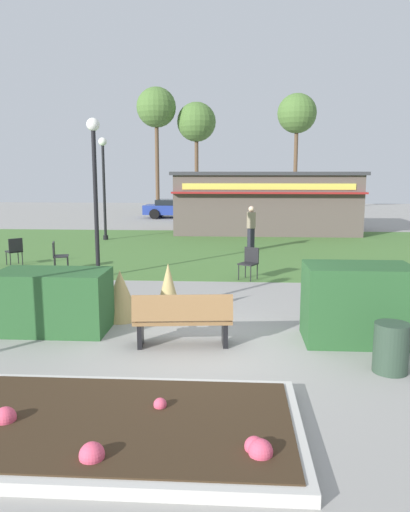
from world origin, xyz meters
name	(u,v)px	position (x,y,z in m)	size (l,w,h in m)	color
ground_plane	(204,348)	(0.00, 0.00, 0.00)	(80.00, 80.00, 0.00)	#999691
lawn_patch	(223,248)	(0.00, 11.26, 0.00)	(36.00, 12.00, 0.01)	#4C7A38
flower_bed	(107,425)	(-0.94, -2.86, 0.09)	(4.53, 2.47, 0.32)	beige
park_bench	(183,320)	(-0.37, 0.07, 0.48)	(1.74, 0.69, 0.95)	olive
hedge_left	(53,301)	(-2.89, 0.77, 0.58)	(2.05, 1.10, 1.16)	#28562B
hedge_right	(357,304)	(2.67, 0.54, 0.69)	(1.84, 1.10, 1.38)	#28562B
ornamental_grass_behind_left	(168,291)	(-0.85, 1.79, 0.57)	(0.59, 0.59, 1.14)	tan
ornamental_grass_behind_right	(120,295)	(-1.81, 1.61, 0.51)	(0.79, 0.79, 1.02)	tan
lamppost_mid	(95,179)	(-3.40, 5.67, 2.78)	(0.36, 0.36, 4.43)	black
lamppost_far	(104,176)	(-5.25, 13.54, 2.78)	(0.36, 0.36, 4.43)	black
trash_bin	(391,348)	(2.86, -0.85, 0.38)	(0.52, 0.52, 0.76)	#2D4233
food_kiosk	(265,202)	(1.96, 17.17, 1.50)	(9.02, 5.06, 2.98)	#594C47
cafe_chair_west	(250,261)	(0.91, 5.66, 0.53)	(0.60, 0.60, 0.89)	black
cafe_chair_east	(58,254)	(-4.86, 6.49, 0.53)	(0.54, 0.54, 0.89)	black
cafe_chair_north	(15,249)	(-6.54, 7.25, 0.53)	(0.62, 0.62, 0.89)	black
person_strolling	(251,228)	(1.10, 10.96, 0.86)	(0.34, 0.34, 1.69)	#23232D
parked_car_west_slot	(177,208)	(-3.35, 24.23, 0.64)	(4.30, 2.25, 1.20)	navy
tree_left_bg	(297,115)	(4.78, 29.14, 7.00)	(2.80, 2.80, 8.49)	brown
tree_right_bg	(156,109)	(-5.20, 28.18, 7.37)	(2.80, 2.80, 8.87)	brown
tree_center_bg	(196,123)	(-2.41, 28.87, 6.44)	(2.80, 2.80, 7.91)	brown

